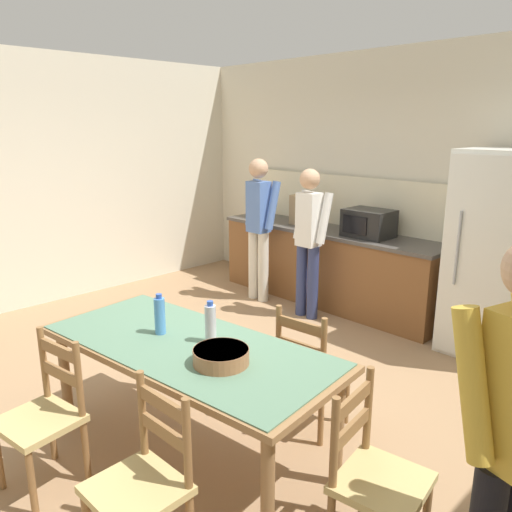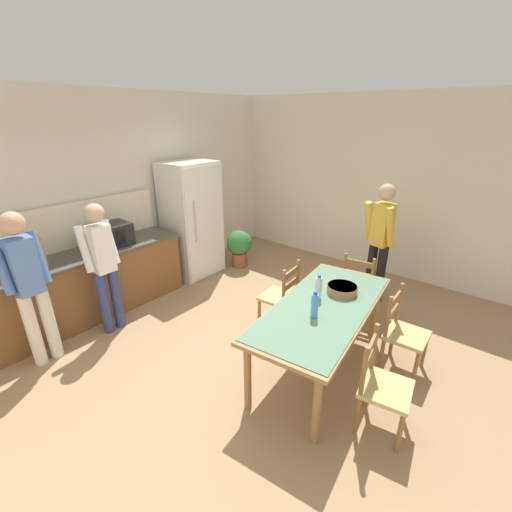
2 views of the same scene
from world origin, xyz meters
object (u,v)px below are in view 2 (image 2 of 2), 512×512
paper_bag (32,254)px  chair_head_end (359,285)px  bottle_off_centre (318,288)px  person_at_counter (103,263)px  microwave (111,235)px  potted_plant (239,246)px  chair_side_near_left (382,386)px  person_by_table (380,238)px  dining_table (323,312)px  person_at_sink (29,283)px  chair_side_near_right (403,333)px  bottle_near_centre (315,305)px  chair_side_far_right (281,296)px  serving_bowl (342,289)px  refrigerator (192,220)px

paper_bag → chair_head_end: 4.03m
bottle_off_centre → person_at_counter: bearing=116.0°
microwave → potted_plant: microwave is taller
chair_side_near_left → person_by_table: 2.43m
paper_bag → dining_table: 3.34m
person_at_sink → chair_side_near_right: bearing=-142.8°
bottle_near_centre → chair_side_far_right: bearing=53.1°
paper_bag → chair_side_near_right: size_ratio=0.40×
paper_bag → potted_plant: (3.06, -0.44, -0.69)m
person_at_sink → person_by_table: (3.65, -2.29, 0.00)m
bottle_off_centre → chair_side_near_right: 1.02m
bottle_near_centre → potted_plant: size_ratio=0.40×
person_at_sink → serving_bowl: bearing=-138.5°
refrigerator → potted_plant: bearing=-32.1°
microwave → person_at_counter: (-0.41, -0.52, -0.12)m
chair_side_near_left → chair_side_near_right: 0.90m
dining_table → chair_side_near_left: (-0.36, -0.78, -0.25)m
chair_side_far_right → chair_head_end: size_ratio=1.00×
bottle_off_centre → person_at_counter: person_at_counter is taller
microwave → serving_bowl: bearing=-71.7°
serving_bowl → person_at_counter: 2.80m
chair_side_far_right → chair_side_near_left: 1.71m
refrigerator → chair_side_near_right: bearing=-94.1°
chair_side_far_right → chair_side_near_right: bearing=90.9°
person_at_counter → person_by_table: (2.86, -2.27, 0.04)m
chair_side_far_right → person_at_counter: bearing=-55.6°
serving_bowl → person_at_counter: person_at_counter is taller
bottle_off_centre → chair_side_far_right: 0.84m
bottle_near_centre → person_at_counter: size_ratio=0.16×
serving_bowl → person_by_table: (1.48, 0.17, 0.14)m
paper_bag → chair_side_near_right: 4.22m
chair_side_near_right → person_by_table: person_by_table is taller
dining_table → person_at_sink: (-1.82, 2.43, 0.27)m
microwave → person_by_table: 3.71m
bottle_near_centre → chair_head_end: bearing=6.7°
chair_side_near_left → potted_plant: bearing=51.6°
chair_head_end → potted_plant: size_ratio=1.36×
bottle_off_centre → chair_head_end: (1.19, 0.03, -0.45)m
person_at_counter → potted_plant: size_ratio=2.47×
bottle_off_centre → paper_bag: bearing=120.9°
potted_plant → refrigerator: bearing=147.9°
chair_side_near_left → microwave: bearing=85.0°
bottle_near_centre → chair_side_near_left: size_ratio=0.30×
person_at_counter → chair_side_near_right: bearing=-153.1°
chair_side_near_right → potted_plant: chair_side_near_right is taller
bottle_near_centre → person_at_counter: bearing=107.8°
chair_side_far_right → person_at_counter: size_ratio=0.55×
microwave → chair_side_near_right: microwave is taller
chair_head_end → chair_side_near_left: bearing=110.9°
paper_bag → person_at_sink: bearing=-114.9°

